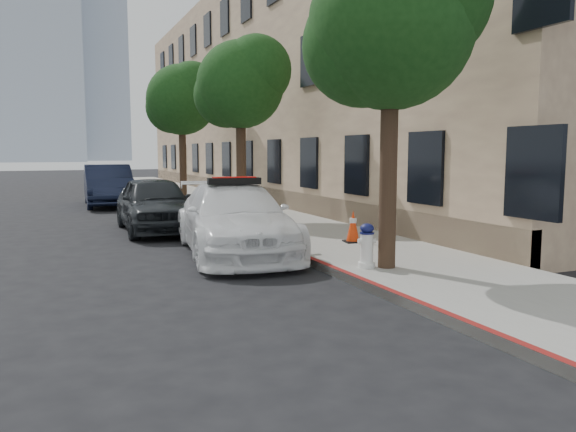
# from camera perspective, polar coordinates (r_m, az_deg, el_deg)

# --- Properties ---
(ground) EXTENTS (120.00, 120.00, 0.00)m
(ground) POSITION_cam_1_polar(r_m,az_deg,el_deg) (10.70, -9.34, -5.16)
(ground) COLOR black
(ground) RESTS_ON ground
(sidewalk) EXTENTS (3.20, 50.00, 0.15)m
(sidewalk) POSITION_cam_1_polar(r_m,az_deg,el_deg) (21.18, -6.34, 0.88)
(sidewalk) COLOR gray
(sidewalk) RESTS_ON ground
(curb_strip) EXTENTS (0.12, 50.00, 0.15)m
(curb_strip) POSITION_cam_1_polar(r_m,az_deg,el_deg) (20.79, -10.41, 0.71)
(curb_strip) COLOR maroon
(curb_strip) RESTS_ON ground
(building) EXTENTS (8.00, 36.00, 10.00)m
(building) POSITION_cam_1_polar(r_m,az_deg,el_deg) (27.90, 1.79, 12.41)
(building) COLOR tan
(building) RESTS_ON ground
(tower_left) EXTENTS (18.00, 14.00, 60.00)m
(tower_left) POSITION_cam_1_polar(r_m,az_deg,el_deg) (133.14, -24.49, 18.07)
(tower_left) COLOR #9EA8B7
(tower_left) RESTS_ON ground
(tower_right) EXTENTS (14.00, 14.00, 44.00)m
(tower_right) POSITION_cam_1_polar(r_m,az_deg,el_deg) (146.98, -18.98, 13.98)
(tower_right) COLOR #9EA8B7
(tower_right) RESTS_ON ground
(tree_near) EXTENTS (2.92, 2.82, 5.62)m
(tree_near) POSITION_cam_1_polar(r_m,az_deg,el_deg) (10.02, 10.65, 18.64)
(tree_near) COLOR black
(tree_near) RESTS_ON sidewalk
(tree_mid) EXTENTS (2.77, 2.64, 5.43)m
(tree_mid) POSITION_cam_1_polar(r_m,az_deg,el_deg) (17.17, -4.75, 13.24)
(tree_mid) COLOR black
(tree_mid) RESTS_ON sidewalk
(tree_far) EXTENTS (3.10, 3.00, 5.81)m
(tree_far) POSITION_cam_1_polar(r_m,az_deg,el_deg) (24.87, -10.69, 11.59)
(tree_far) COLOR black
(tree_far) RESTS_ON sidewalk
(police_car) EXTENTS (2.69, 5.34, 1.64)m
(police_car) POSITION_cam_1_polar(r_m,az_deg,el_deg) (11.86, -5.44, -0.31)
(police_car) COLOR white
(police_car) RESTS_ON ground
(parked_car_mid) EXTENTS (1.85, 4.44, 1.50)m
(parked_car_mid) POSITION_cam_1_polar(r_m,az_deg,el_deg) (15.64, -13.38, 1.23)
(parked_car_mid) COLOR black
(parked_car_mid) RESTS_ON ground
(parked_car_far) EXTENTS (1.89, 5.02, 1.64)m
(parked_car_far) POSITION_cam_1_polar(r_m,az_deg,el_deg) (23.52, -17.80, 2.99)
(parked_car_far) COLOR black
(parked_car_far) RESTS_ON ground
(fire_hydrant) EXTENTS (0.33, 0.30, 0.77)m
(fire_hydrant) POSITION_cam_1_polar(r_m,az_deg,el_deg) (9.85, 8.01, -3.03)
(fire_hydrant) COLOR white
(fire_hydrant) RESTS_ON sidewalk
(traffic_cone) EXTENTS (0.43, 0.43, 0.72)m
(traffic_cone) POSITION_cam_1_polar(r_m,az_deg,el_deg) (12.55, 6.62, -1.06)
(traffic_cone) COLOR black
(traffic_cone) RESTS_ON sidewalk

